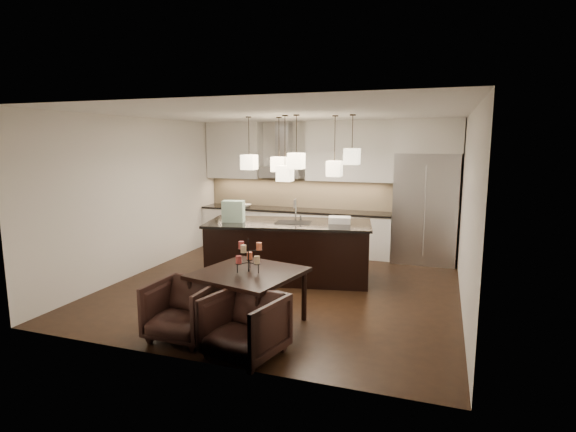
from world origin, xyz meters
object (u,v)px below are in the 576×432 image
(refrigerator, at_px, (425,208))
(armchair_left, at_px, (183,310))
(island_body, at_px, (289,252))
(dining_table, at_px, (249,298))
(armchair_right, at_px, (245,326))

(refrigerator, height_order, armchair_left, refrigerator)
(island_body, xyz_separation_m, armchair_left, (-0.42, -2.71, -0.12))
(dining_table, distance_m, armchair_right, 0.87)
(island_body, bearing_deg, dining_table, -96.05)
(refrigerator, bearing_deg, dining_table, -116.33)
(armchair_left, distance_m, armchair_right, 0.93)
(armchair_right, bearing_deg, island_body, 113.78)
(island_body, distance_m, armchair_right, 2.95)
(dining_table, height_order, armchair_left, dining_table)
(dining_table, bearing_deg, island_body, 107.53)
(island_body, relative_size, armchair_left, 3.47)
(refrigerator, height_order, dining_table, refrigerator)
(dining_table, xyz_separation_m, armchair_right, (0.31, -0.81, -0.00))
(island_body, bearing_deg, armchair_right, -91.40)
(dining_table, xyz_separation_m, armchair_left, (-0.60, -0.61, -0.01))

